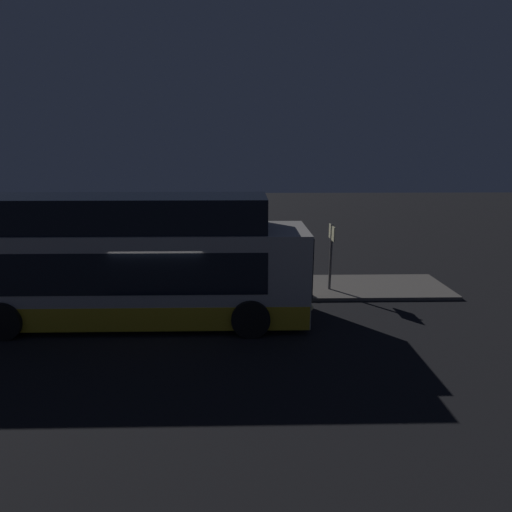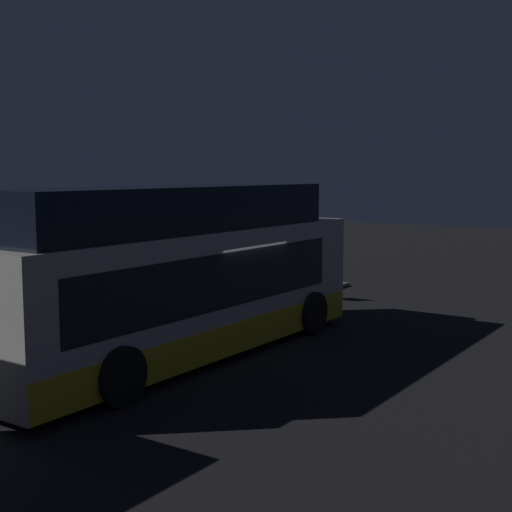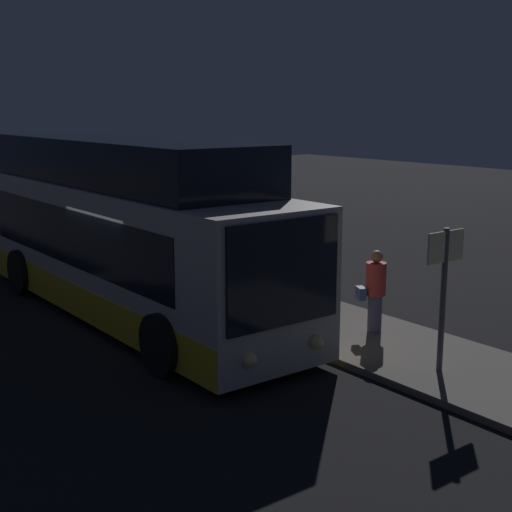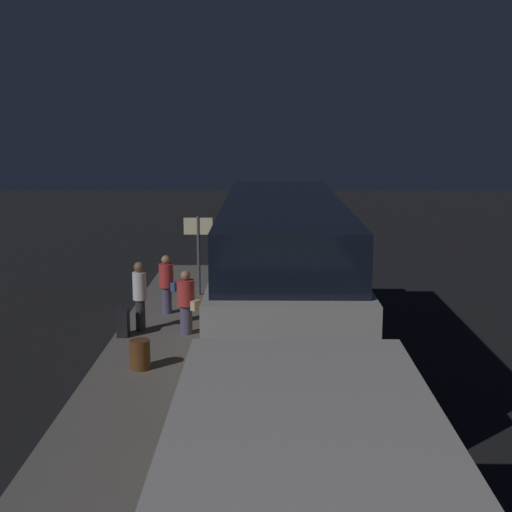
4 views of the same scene
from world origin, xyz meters
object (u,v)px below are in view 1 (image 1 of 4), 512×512
object	(u,v)px
sign_post	(331,247)
passenger_waiting	(227,256)
passenger_boarding	(270,262)
trash_bin	(152,276)
bus_lead	(128,267)
suitcase	(216,269)
passenger_with_bags	(218,268)

from	to	relation	value
sign_post	passenger_waiting	bearing A→B (deg)	163.31
passenger_boarding	trash_bin	xyz separation A→B (m)	(-4.52, -0.02, -0.55)
bus_lead	passenger_boarding	world-z (taller)	bus_lead
bus_lead	sign_post	world-z (taller)	bus_lead
bus_lead	suitcase	size ratio (longest dim) A/B	11.37
bus_lead	passenger_boarding	bearing A→B (deg)	34.60
bus_lead	passenger_with_bags	xyz separation A→B (m)	(2.53, 2.33, -0.73)
passenger_boarding	suitcase	bearing A→B (deg)	6.97
passenger_waiting	suitcase	size ratio (longest dim) A/B	1.90
passenger_boarding	sign_post	xyz separation A→B (m)	(2.17, -0.69, 0.73)
passenger_waiting	sign_post	distance (m)	4.04
suitcase	sign_post	world-z (taller)	sign_post
trash_bin	passenger_boarding	bearing A→B (deg)	0.31
trash_bin	passenger_waiting	bearing A→B (deg)	9.54
trash_bin	suitcase	bearing A→B (deg)	19.31
passenger_boarding	passenger_with_bags	world-z (taller)	passenger_boarding
passenger_boarding	passenger_with_bags	xyz separation A→B (m)	(-1.94, -0.75, -0.02)
passenger_boarding	suitcase	xyz separation A→B (m)	(-2.14, 0.81, -0.53)
passenger_waiting	trash_bin	distance (m)	2.98
suitcase	trash_bin	distance (m)	2.53
passenger_waiting	suitcase	xyz separation A→B (m)	(-0.48, 0.35, -0.64)
bus_lead	suitcase	distance (m)	4.70
passenger_boarding	passenger_waiting	world-z (taller)	passenger_waiting
bus_lead	passenger_waiting	size ratio (longest dim) A/B	5.97
bus_lead	suitcase	bearing A→B (deg)	59.12
passenger_boarding	suitcase	distance (m)	2.35
passenger_waiting	trash_bin	xyz separation A→B (m)	(-2.86, -0.48, -0.66)
passenger_boarding	passenger_with_bags	size ratio (longest dim) A/B	1.01
passenger_boarding	sign_post	size ratio (longest dim) A/B	0.67
bus_lead	sign_post	bearing A→B (deg)	19.83
suitcase	sign_post	xyz separation A→B (m)	(4.30, -1.50, 1.26)
passenger_waiting	sign_post	bearing A→B (deg)	-122.38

